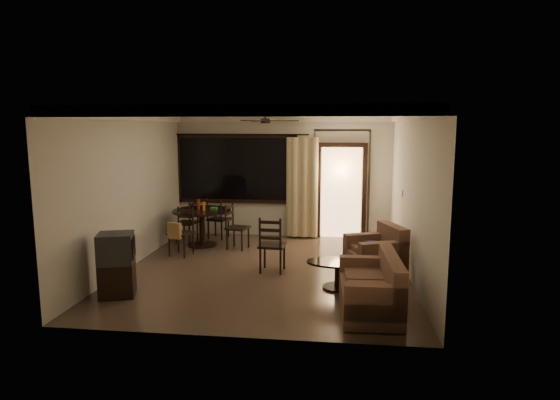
# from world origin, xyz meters

# --- Properties ---
(ground) EXTENTS (5.50, 5.50, 0.00)m
(ground) POSITION_xyz_m (0.00, 0.00, 0.00)
(ground) COLOR #7F6651
(ground) RESTS_ON ground
(room_shell) EXTENTS (5.50, 6.70, 5.50)m
(room_shell) POSITION_xyz_m (0.59, 1.77, 1.83)
(room_shell) COLOR beige
(room_shell) RESTS_ON ground
(dining_table) EXTENTS (1.25, 1.25, 1.00)m
(dining_table) POSITION_xyz_m (-1.64, 1.61, 0.62)
(dining_table) COLOR black
(dining_table) RESTS_ON ground
(dining_chair_west) EXTENTS (0.50, 0.50, 0.95)m
(dining_chair_west) POSITION_xyz_m (-2.04, 1.80, 0.28)
(dining_chair_west) COLOR black
(dining_chair_west) RESTS_ON ground
(dining_chair_east) EXTENTS (0.50, 0.50, 0.95)m
(dining_chair_east) POSITION_xyz_m (-0.82, 1.41, 0.28)
(dining_chair_east) COLOR black
(dining_chair_east) RESTS_ON ground
(dining_chair_south) EXTENTS (0.50, 0.55, 0.95)m
(dining_chair_south) POSITION_xyz_m (-1.83, 0.77, 0.31)
(dining_chair_south) COLOR black
(dining_chair_south) RESTS_ON ground
(dining_chair_north) EXTENTS (0.50, 0.50, 0.95)m
(dining_chair_north) POSITION_xyz_m (-1.46, 2.29, 0.28)
(dining_chair_north) COLOR black
(dining_chair_north) RESTS_ON ground
(tv_cabinet) EXTENTS (0.62, 0.59, 0.97)m
(tv_cabinet) POSITION_xyz_m (-2.05, -1.55, 0.49)
(tv_cabinet) COLOR black
(tv_cabinet) RESTS_ON ground
(sofa) EXTENTS (0.82, 1.48, 0.78)m
(sofa) POSITION_xyz_m (1.77, -1.74, 0.31)
(sofa) COLOR #452220
(sofa) RESTS_ON ground
(armchair) EXTENTS (1.09, 1.09, 0.86)m
(armchair) POSITION_xyz_m (1.96, -0.05, 0.35)
(armchair) COLOR #452220
(armchair) RESTS_ON ground
(coffee_table) EXTENTS (1.01, 0.60, 0.44)m
(coffee_table) POSITION_xyz_m (1.28, -0.82, 0.29)
(coffee_table) COLOR black
(coffee_table) RESTS_ON ground
(side_chair) EXTENTS (0.47, 0.47, 1.00)m
(side_chair) POSITION_xyz_m (0.13, -0.08, 0.30)
(side_chair) COLOR black
(side_chair) RESTS_ON ground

